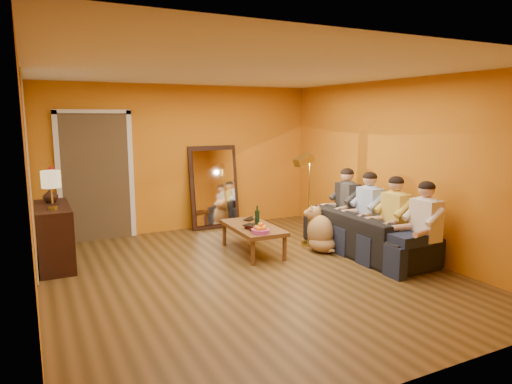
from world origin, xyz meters
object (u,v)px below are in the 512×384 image
dog (320,228)px  person_far_right (347,205)px  person_far_left (425,227)px  laptop (253,219)px  sofa (367,233)px  tumbler (256,220)px  table_lamp (52,190)px  floor_lamp (309,201)px  vase (50,195)px  wine_bottle (257,216)px  person_mid_right (370,212)px  sideboard (54,236)px  mirror_frame (214,187)px  coffee_table (253,239)px  person_mid_left (395,219)px

dog → person_far_right: bearing=27.6°
dog → person_far_right: person_far_right is taller
person_far_left → laptop: (-1.47, 2.14, -0.18)m
sofa → tumbler: 1.68m
table_lamp → tumbler: 2.92m
floor_lamp → vase: (-3.70, 0.97, 0.24)m
dog → wine_bottle: size_ratio=2.29×
person_far_left → dog: bearing=115.7°
table_lamp → person_far_left: 4.91m
person_far_left → tumbler: bearing=128.7°
floor_lamp → person_mid_right: floor_lamp is taller
sideboard → table_lamp: table_lamp is taller
sofa → vase: bearing=67.8°
sideboard → vase: (0.00, 0.25, 0.53)m
sofa → floor_lamp: floor_lamp is taller
sideboard → person_mid_right: size_ratio=0.97×
person_far_right → sofa: bearing=-101.3°
sofa → person_mid_right: person_mid_right is taller
mirror_frame → coffee_table: (-0.07, -1.77, -0.55)m
person_far_left → person_mid_left: same height
laptop → vase: 3.00m
tumbler → table_lamp: bearing=174.6°
sofa → person_far_left: person_far_left is taller
laptop → person_far_right: bearing=-53.8°
table_lamp → coffee_table: 2.89m
coffee_table → person_far_right: (1.65, -0.14, 0.40)m
sideboard → dog: (3.69, -1.06, -0.07)m
tumbler → person_mid_left: bearing=-41.6°
sofa → person_mid_right: bearing=-52.4°
table_lamp → person_mid_left: table_lamp is taller
person_far_left → vase: 5.17m
floor_lamp → person_far_left: size_ratio=1.18×
wine_bottle → dog: bearing=-19.4°
floor_lamp → person_far_left: floor_lamp is taller
dog → wine_bottle: 1.00m
table_lamp → person_mid_right: size_ratio=0.42×
coffee_table → sofa: bearing=-25.7°
person_far_right → wine_bottle: 1.61m
person_far_right → wine_bottle: size_ratio=3.94×
dog → laptop: dog is taller
sofa → laptop: 1.77m
person_far_left → person_far_right: same height
sofa → coffee_table: (-1.52, 0.79, -0.11)m
person_mid_right → person_far_right: (0.00, 0.55, 0.00)m
person_far_left → person_mid_left: bearing=90.0°
coffee_table → laptop: bearing=64.5°
mirror_frame → sideboard: mirror_frame is taller
table_lamp → floor_lamp: bearing=-6.5°
dog → mirror_frame: bearing=121.5°
person_mid_right → sideboard: bearing=162.5°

